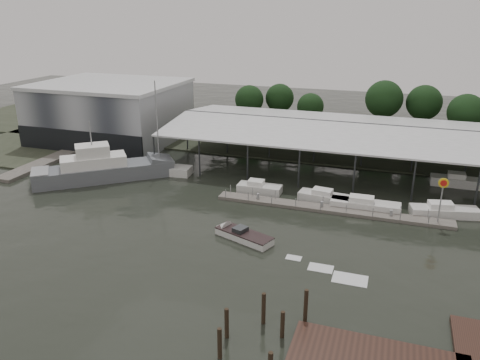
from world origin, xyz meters
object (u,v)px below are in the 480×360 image
(grey_trawler, at_px, (104,169))
(shell_fuel_sign, at_px, (442,192))
(speedboat_underway, at_px, (240,234))
(white_sailboat, at_px, (156,168))

(grey_trawler, bearing_deg, shell_fuel_sign, -39.95)
(grey_trawler, bearing_deg, speedboat_underway, -63.37)
(grey_trawler, height_order, speedboat_underway, grey_trawler)
(shell_fuel_sign, distance_m, speedboat_underway, 22.68)
(shell_fuel_sign, height_order, white_sailboat, white_sailboat)
(shell_fuel_sign, xyz_separation_m, grey_trawler, (-43.98, 0.77, -2.35))
(shell_fuel_sign, distance_m, white_sailboat, 39.07)
(shell_fuel_sign, xyz_separation_m, speedboat_underway, (-19.99, -10.13, -3.53))
(grey_trawler, relative_size, white_sailboat, 1.29)
(white_sailboat, bearing_deg, grey_trawler, -142.46)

